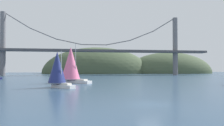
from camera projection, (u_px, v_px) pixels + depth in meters
ground_plane at (149, 104)px, 23.05m from camera, size 360.00×360.00×0.00m
headland_right at (169, 73)px, 165.31m from camera, size 67.22×44.00×31.93m
headland_center at (97, 73)px, 157.31m from camera, size 78.86×44.00×37.97m
suspension_bridge at (94, 48)px, 117.36m from camera, size 129.77×6.00×33.18m
sailboat_pink_spinnaker at (71, 64)px, 56.00m from camera, size 8.82×8.03×10.25m
sailboat_navy_sail at (58, 68)px, 42.81m from camera, size 6.25×6.25×7.25m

